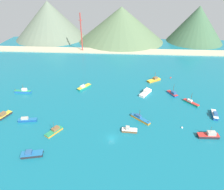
{
  "coord_description": "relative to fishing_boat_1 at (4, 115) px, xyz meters",
  "views": [
    {
      "loc": [
        4.68,
        -66.93,
        60.88
      ],
      "look_at": [
        -2.07,
        33.94,
        2.04
      ],
      "focal_mm": 32.2,
      "sensor_mm": 36.0,
      "label": 1
    }
  ],
  "objects": [
    {
      "name": "fishing_boat_6",
      "position": [
        68.67,
        1.95,
        -0.19
      ],
      "size": [
        9.7,
        8.93,
        5.8
      ],
      "color": "orange",
      "rests_on": "ground"
    },
    {
      "name": "fishing_boat_7",
      "position": [
        -1.54,
        24.83,
        -0.02
      ],
      "size": [
        10.23,
        2.12,
        5.56
      ],
      "color": "#1E5BA8",
      "rests_on": "ground"
    },
    {
      "name": "fishing_boat_14",
      "position": [
        29.15,
        -10.02,
        -0.24
      ],
      "size": [
        7.1,
        8.78,
        5.71
      ],
      "color": "orange",
      "rests_on": "ground"
    },
    {
      "name": "beach_strip",
      "position": [
        55.42,
        108.47,
        -0.42
      ],
      "size": [
        247.0,
        14.44,
        1.2
      ],
      "primitive_type": "cube",
      "color": "#C6B793",
      "rests_on": "ground"
    },
    {
      "name": "hill_west",
      "position": [
        -27.13,
        156.28,
        19.02
      ],
      "size": [
        79.45,
        79.45,
        40.07
      ],
      "color": "#60705B",
      "rests_on": "ground"
    },
    {
      "name": "fishing_boat_1",
      "position": [
        0.0,
        0.0,
        0.0
      ],
      "size": [
        5.15,
        7.77,
        2.75
      ],
      "color": "#232328",
      "rests_on": "ground"
    },
    {
      "name": "radio_tower",
      "position": [
        19.33,
        106.91,
        16.84
      ],
      "size": [
        3.5,
        2.8,
        35.02
      ],
      "color": "#B7332D",
      "rests_on": "ground"
    },
    {
      "name": "buoy_1",
      "position": [
        92.75,
        51.98,
        -0.85
      ],
      "size": [
        0.98,
        0.98,
        0.98
      ],
      "color": "red",
      "rests_on": "ground"
    },
    {
      "name": "fishing_boat_4",
      "position": [
        13.16,
        -2.88,
        -0.15
      ],
      "size": [
        9.24,
        3.27,
        2.36
      ],
      "color": "#14478C",
      "rests_on": "ground"
    },
    {
      "name": "buoy_0",
      "position": [
        88.02,
        -3.03,
        -0.85
      ],
      "size": [
        0.97,
        0.97,
        0.97
      ],
      "color": "silver",
      "rests_on": "ground"
    },
    {
      "name": "fishing_boat_9",
      "position": [
        106.64,
        7.49,
        -0.02
      ],
      "size": [
        3.82,
        8.61,
        2.74
      ],
      "color": "#14478C",
      "rests_on": "ground"
    },
    {
      "name": "fishing_boat_3",
      "position": [
        63.18,
        -7.18,
        -0.16
      ],
      "size": [
        7.11,
        2.84,
        2.63
      ],
      "color": "brown",
      "rests_on": "ground"
    },
    {
      "name": "fishing_boat_5",
      "position": [
        97.92,
        18.85,
        -0.26
      ],
      "size": [
        7.66,
        8.33,
        6.52
      ],
      "color": "#198466",
      "rests_on": "ground"
    },
    {
      "name": "fishing_boat_10",
      "position": [
        34.65,
        32.93,
        -0.17
      ],
      "size": [
        8.13,
        9.68,
        2.35
      ],
      "color": "#198466",
      "rests_on": "ground"
    },
    {
      "name": "fishing_boat_11",
      "position": [
        80.61,
        46.53,
        -0.13
      ],
      "size": [
        9.82,
        7.93,
        6.3
      ],
      "color": "orange",
      "rests_on": "ground"
    },
    {
      "name": "fishing_boat_12",
      "position": [
        24.57,
        -24.36,
        -0.17
      ],
      "size": [
        8.84,
        4.8,
        2.42
      ],
      "color": "#232328",
      "rests_on": "ground"
    },
    {
      "name": "fishing_boat_2",
      "position": [
        89.64,
        28.47,
        -0.15
      ],
      "size": [
        5.96,
        8.03,
        6.84
      ],
      "color": "#14478C",
      "rests_on": "ground"
    },
    {
      "name": "ground",
      "position": [
        55.42,
        18.05,
        -1.27
      ],
      "size": [
        260.0,
        280.0,
        0.5
      ],
      "color": "#146B7F"
    },
    {
      "name": "fishing_boat_8",
      "position": [
        73.46,
        28.29,
        0.03
      ],
      "size": [
        8.44,
        10.63,
        5.38
      ],
      "color": "silver",
      "rests_on": "ground"
    },
    {
      "name": "hill_central",
      "position": [
        54.89,
        148.96,
        16.78
      ],
      "size": [
        93.68,
        93.68,
        35.59
      ],
      "color": "#56704C",
      "rests_on": "ground"
    },
    {
      "name": "fishing_boat_13",
      "position": [
        98.25,
        -8.66,
        0.07
      ],
      "size": [
        9.23,
        3.29,
        5.74
      ],
      "color": "#232328",
      "rests_on": "ground"
    },
    {
      "name": "hill_east",
      "position": [
        135.72,
        150.31,
        17.42
      ],
      "size": [
        59.35,
        59.35,
        36.88
      ],
      "color": "#3D6042",
      "rests_on": "ground"
    }
  ]
}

